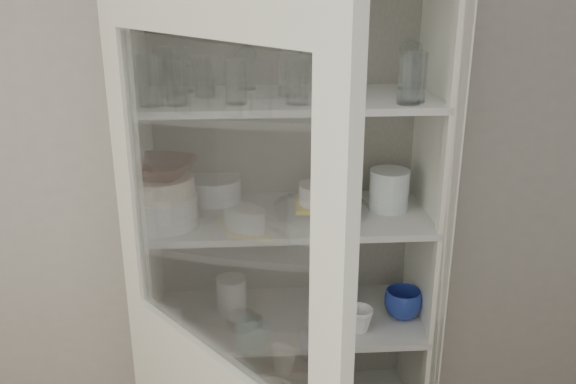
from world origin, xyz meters
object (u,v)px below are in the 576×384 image
(pantry_cabinet, at_px, (287,286))
(goblet_0, at_px, (183,67))
(goblet_1, at_px, (247,66))
(plate_stack_back, at_px, (215,189))
(white_ramekin, at_px, (321,193))
(glass_platter, at_px, (321,208))
(white_canister, at_px, (232,294))
(goblet_2, at_px, (320,68))
(measuring_cups, at_px, (242,321))
(mug_blue, at_px, (403,304))
(plate_stack_front, at_px, (163,210))
(terracotta_bowl, at_px, (160,168))
(yellow_trivet, at_px, (321,204))
(teal_jar, at_px, (327,297))
(goblet_3, at_px, (410,61))
(mug_white, at_px, (360,320))
(grey_bowl_stack, at_px, (389,190))
(mug_teal, at_px, (340,297))
(cream_bowl, at_px, (161,186))

(pantry_cabinet, distance_m, goblet_0, 0.87)
(goblet_1, bearing_deg, plate_stack_back, 172.28)
(goblet_1, xyz_separation_m, white_ramekin, (0.24, -0.12, -0.42))
(goblet_1, distance_m, glass_platter, 0.54)
(pantry_cabinet, height_order, white_canister, pantry_cabinet)
(pantry_cabinet, bearing_deg, goblet_0, 178.67)
(goblet_2, relative_size, measuring_cups, 1.46)
(plate_stack_back, distance_m, mug_blue, 0.79)
(plate_stack_front, bearing_deg, goblet_1, 35.36)
(terracotta_bowl, height_order, measuring_cups, terracotta_bowl)
(goblet_0, relative_size, white_canister, 1.27)
(yellow_trivet, bearing_deg, pantry_cabinet, 151.20)
(plate_stack_front, relative_size, plate_stack_back, 1.17)
(plate_stack_front, bearing_deg, goblet_0, 64.13)
(plate_stack_front, distance_m, teal_jar, 0.69)
(white_ramekin, bearing_deg, goblet_2, 93.92)
(yellow_trivet, height_order, teal_jar, yellow_trivet)
(glass_platter, distance_m, white_canister, 0.47)
(pantry_cabinet, distance_m, white_canister, 0.21)
(yellow_trivet, relative_size, white_ramekin, 1.12)
(goblet_1, xyz_separation_m, terracotta_bowl, (-0.28, -0.20, -0.29))
(terracotta_bowl, bearing_deg, white_ramekin, 9.01)
(goblet_3, relative_size, mug_blue, 1.36)
(pantry_cabinet, distance_m, mug_blue, 0.42)
(mug_white, bearing_deg, mug_blue, 11.98)
(goblet_1, height_order, white_canister, goblet_1)
(goblet_2, bearing_deg, goblet_0, -179.96)
(goblet_0, bearing_deg, grey_bowl_stack, -5.63)
(goblet_2, height_order, plate_stack_back, goblet_2)
(mug_teal, bearing_deg, mug_blue, -23.62)
(terracotta_bowl, relative_size, grey_bowl_stack, 1.59)
(goblet_3, bearing_deg, mug_blue, -90.00)
(mug_white, bearing_deg, mug_teal, 95.56)
(goblet_0, bearing_deg, measuring_cups, -39.23)
(goblet_3, xyz_separation_m, cream_bowl, (-0.82, -0.17, -0.36))
(yellow_trivet, bearing_deg, plate_stack_back, 160.18)
(goblet_2, distance_m, yellow_trivet, 0.46)
(teal_jar, height_order, white_canister, white_canister)
(goblet_0, distance_m, grey_bowl_stack, 0.80)
(white_ramekin, distance_m, teal_jar, 0.41)
(mug_blue, bearing_deg, pantry_cabinet, 148.18)
(goblet_3, bearing_deg, white_ramekin, -163.65)
(goblet_3, distance_m, mug_white, 0.89)
(white_ramekin, bearing_deg, grey_bowl_stack, 0.73)
(pantry_cabinet, bearing_deg, terracotta_bowl, -160.45)
(mug_teal, bearing_deg, plate_stack_back, 157.35)
(plate_stack_back, bearing_deg, mug_teal, -14.60)
(goblet_3, bearing_deg, cream_bowl, -168.29)
(plate_stack_back, bearing_deg, white_ramekin, -19.82)
(goblet_3, height_order, terracotta_bowl, goblet_3)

